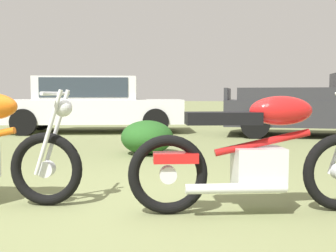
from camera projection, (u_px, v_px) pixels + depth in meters
The scene contains 4 objects.
ground_plane at pixel (119, 203), 3.63m from camera, with size 120.00×120.00×0.00m, color olive.
motorcycle_red at pixel (259, 154), 3.31m from camera, with size 2.03×0.93×1.02m.
car_white at pixel (92, 101), 10.51m from camera, with size 4.86×2.97×1.43m.
shrub_low at pixel (147, 137), 6.63m from camera, with size 0.85×0.93×0.55m.
Camera 1 is at (1.26, -3.36, 0.97)m, focal length 43.26 mm.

